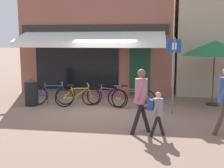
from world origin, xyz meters
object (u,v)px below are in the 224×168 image
Objects in this scene: pedestrian_adult at (141,94)px; cafe_parasol at (215,48)px; bicycle_red at (131,98)px; parking_sign at (174,68)px; bicycle_orange at (78,96)px; litter_bin at (31,92)px; bicycle_purple at (107,96)px; bicycle_blue at (51,94)px; pedestrian_child at (157,109)px.

cafe_parasol is (2.52, 3.69, 1.09)m from pedestrian_adult.
bicycle_red is 1.93m from parking_sign.
bicycle_red is (1.98, 0.05, -0.00)m from bicycle_orange.
parking_sign is (5.17, -0.44, 1.03)m from litter_bin.
bicycle_purple is 0.96× the size of bicycle_red.
bicycle_red is 1.03× the size of pedestrian_adult.
bicycle_purple is (1.04, 0.23, -0.01)m from bicycle_orange.
litter_bin is (-4.22, 2.61, -0.55)m from pedestrian_adult.
parking_sign is at bearing 55.72° from pedestrian_adult.
bicycle_orange reaches higher than bicycle_purple.
pedestrian_adult is 4.60m from cafe_parasol.
bicycle_blue is at bearing -172.28° from cafe_parasol.
pedestrian_child reaches higher than bicycle_purple.
bicycle_purple is at bearing -8.63° from bicycle_blue.
litter_bin is at bearing -169.77° from bicycle_blue.
bicycle_orange reaches higher than bicycle_red.
cafe_parasol is at bearing 60.38° from pedestrian_child.
bicycle_blue is 1.09m from bicycle_orange.
bicycle_red is (0.94, -0.18, 0.01)m from bicycle_purple.
cafe_parasol reaches higher than bicycle_purple.
parking_sign is 2.27m from cafe_parasol.
bicycle_orange is at bearing 121.34° from pedestrian_adult.
parking_sign reaches higher than bicycle_blue.
bicycle_red is at bearing 157.15° from parking_sign.
cafe_parasol reaches higher than bicycle_orange.
cafe_parasol is (6.74, 1.08, 1.64)m from litter_bin.
parking_sign reaches higher than bicycle_purple.
bicycle_blue is at bearing -179.19° from bicycle_red.
parking_sign reaches higher than pedestrian_child.
bicycle_blue is 3.06m from bicycle_red.
bicycle_blue is 2.12m from bicycle_purple.
pedestrian_adult reaches higher than bicycle_red.
parking_sign is at bearing 76.06° from pedestrian_child.
bicycle_purple is 1.68× the size of litter_bin.
bicycle_blue is 6.36m from cafe_parasol.
pedestrian_child is (3.94, -3.03, 0.33)m from bicycle_blue.
bicycle_purple is at bearing 119.55° from pedestrian_child.
pedestrian_adult is 0.55m from pedestrian_child.
bicycle_red is 0.73× the size of cafe_parasol.
pedestrian_adult is at bearing -113.55° from parking_sign.
pedestrian_adult is at bearing -31.75° from litter_bin.
bicycle_blue is 1.05× the size of bicycle_purple.
pedestrian_child is 0.48× the size of cafe_parasol.
cafe_parasol is at bearing 31.55° from bicycle_purple.
pedestrian_child is 4.62m from cafe_parasol.
bicycle_purple is 0.96m from bicycle_red.
bicycle_purple is at bearing 104.89° from pedestrian_adult.
litter_bin is (-0.68, -0.26, 0.12)m from bicycle_blue.
cafe_parasol reaches higher than bicycle_red.
bicycle_purple is at bearing -11.10° from bicycle_orange.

